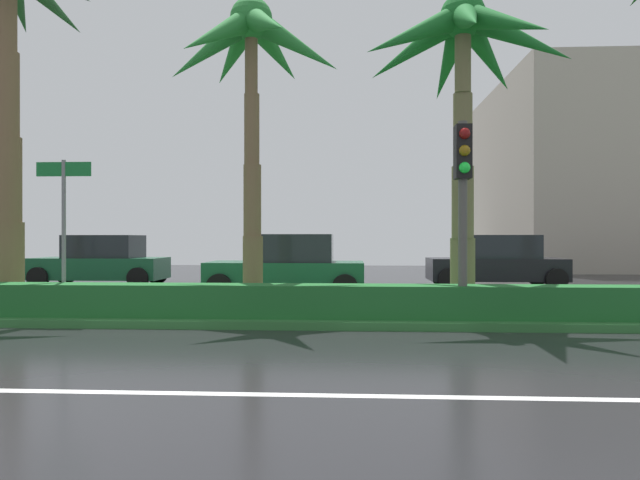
# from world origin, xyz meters

# --- Properties ---
(ground_plane) EXTENTS (90.00, 42.00, 0.10)m
(ground_plane) POSITION_xyz_m (0.00, 9.00, -0.05)
(ground_plane) COLOR black
(median_strip) EXTENTS (85.50, 4.00, 0.15)m
(median_strip) POSITION_xyz_m (0.00, 8.00, 0.07)
(median_strip) COLOR #2D6B33
(median_strip) RESTS_ON ground_plane
(median_hedge) EXTENTS (76.50, 0.70, 0.60)m
(median_hedge) POSITION_xyz_m (0.00, 6.60, 0.45)
(median_hedge) COLOR #1E6028
(median_hedge) RESTS_ON median_strip
(palm_tree_centre_left) EXTENTS (3.80, 3.74, 7.75)m
(palm_tree_centre_left) POSITION_xyz_m (-2.83, 7.80, 6.06)
(palm_tree_centre_left) COLOR brown
(palm_tree_centre_left) RESTS_ON median_strip
(palm_tree_centre) EXTENTS (3.93, 3.98, 6.57)m
(palm_tree_centre) POSITION_xyz_m (2.32, 8.14, 5.41)
(palm_tree_centre) COLOR brown
(palm_tree_centre) RESTS_ON median_strip
(palm_tree_centre_right) EXTENTS (4.38, 4.36, 6.39)m
(palm_tree_centre_right) POSITION_xyz_m (6.73, 7.73, 5.19)
(palm_tree_centre_right) COLOR brown
(palm_tree_centre_right) RESTS_ON median_strip
(traffic_signal_median_right) EXTENTS (0.28, 0.43, 3.55)m
(traffic_signal_median_right) POSITION_xyz_m (6.45, 6.43, 2.59)
(traffic_signal_median_right) COLOR #4C4C47
(traffic_signal_median_right) RESTS_ON median_strip
(street_name_sign) EXTENTS (1.10, 0.08, 3.00)m
(street_name_sign) POSITION_xyz_m (-1.20, 7.07, 2.08)
(street_name_sign) COLOR slate
(street_name_sign) RESTS_ON median_strip
(car_in_traffic_second) EXTENTS (4.30, 2.02, 1.72)m
(car_in_traffic_second) POSITION_xyz_m (-3.96, 14.81, 0.83)
(car_in_traffic_second) COLOR #195133
(car_in_traffic_second) RESTS_ON ground_plane
(car_in_traffic_third) EXTENTS (4.30, 2.02, 1.72)m
(car_in_traffic_third) POSITION_xyz_m (2.70, 11.76, 0.83)
(car_in_traffic_third) COLOR #195133
(car_in_traffic_third) RESTS_ON ground_plane
(car_in_traffic_fourth) EXTENTS (4.30, 2.02, 1.72)m
(car_in_traffic_fourth) POSITION_xyz_m (9.24, 14.95, 0.83)
(car_in_traffic_fourth) COLOR black
(car_in_traffic_fourth) RESTS_ON ground_plane
(building_far_right) EXTENTS (16.11, 15.26, 10.21)m
(building_far_right) POSITION_xyz_m (20.75, 29.62, 5.10)
(building_far_right) COLOR #A89E8E
(building_far_right) RESTS_ON ground_plane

